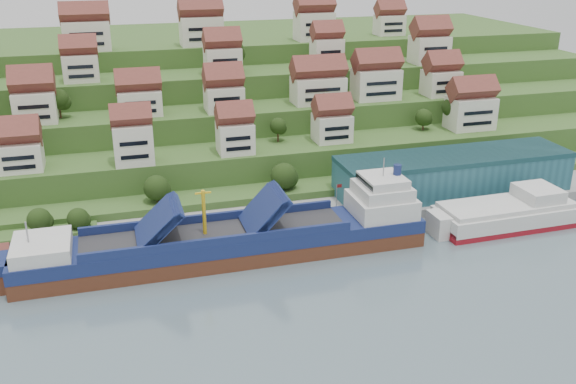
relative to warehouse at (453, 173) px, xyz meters
name	(u,v)px	position (x,y,z in m)	size (l,w,h in m)	color
ground	(272,254)	(-52.00, -17.00, -7.20)	(300.00, 300.00, 0.00)	slate
quay	(336,212)	(-32.00, -2.00, -6.10)	(180.00, 14.00, 2.20)	gray
hillside	(197,97)	(-52.00, 86.55, 3.46)	(260.00, 128.00, 31.00)	#2D4C1E
hillside_village	(209,81)	(-53.96, 44.82, 17.74)	(155.43, 64.65, 29.06)	silver
hillside_trees	(188,134)	(-63.22, 24.82, 8.28)	(143.31, 62.25, 32.35)	#223913
warehouse	(453,173)	(0.00, 0.00, 0.00)	(60.00, 15.00, 10.00)	#265B68
flagpole	(337,198)	(-33.89, -7.00, -0.32)	(1.28, 0.16, 8.00)	gray
cargo_ship	(238,241)	(-59.24, -16.28, -3.68)	(84.50, 13.24, 18.82)	#512919
second_ship	(508,214)	(4.41, -18.17, -4.34)	(32.87, 12.67, 9.47)	maroon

